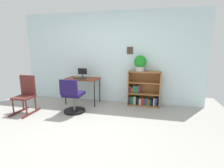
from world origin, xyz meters
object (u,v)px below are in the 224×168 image
at_px(potted_plant_on_shelf, 140,63).
at_px(desk, 83,81).
at_px(monitor, 83,73).
at_px(office_chair, 73,98).
at_px(rocking_chair, 26,94).
at_px(keyboard, 80,79).
at_px(bookshelf_low, 143,91).

bearing_deg(potted_plant_on_shelf, desk, -173.51).
relative_size(desk, potted_plant_on_shelf, 2.20).
xyz_separation_m(desk, monitor, (-0.03, 0.08, 0.19)).
bearing_deg(monitor, office_chair, -84.92).
relative_size(office_chair, rocking_chair, 0.94).
bearing_deg(office_chair, desk, 93.67).
xyz_separation_m(keyboard, office_chair, (0.07, -0.63, -0.37)).
bearing_deg(potted_plant_on_shelf, keyboard, -169.44).
relative_size(desk, rocking_chair, 1.02).
distance_m(monitor, bookshelf_low, 1.75).
bearing_deg(keyboard, potted_plant_on_shelf, 10.56).
height_order(desk, bookshelf_low, bookshelf_low).
distance_m(keyboard, bookshelf_low, 1.75).
bearing_deg(desk, rocking_chair, -138.20).
xyz_separation_m(monitor, keyboard, (0.00, -0.19, -0.12)).
relative_size(rocking_chair, bookshelf_low, 0.95).
distance_m(monitor, office_chair, 0.96).
height_order(keyboard, office_chair, office_chair).
height_order(desk, office_chair, office_chair).
bearing_deg(bookshelf_low, office_chair, -148.87).
bearing_deg(potted_plant_on_shelf, office_chair, -148.63).
distance_m(office_chair, bookshelf_low, 1.89).
height_order(office_chair, rocking_chair, rocking_chair).
xyz_separation_m(desk, rocking_chair, (-1.08, -0.96, -0.21)).
height_order(keyboard, potted_plant_on_shelf, potted_plant_on_shelf).
height_order(office_chair, bookshelf_low, bookshelf_low).
bearing_deg(rocking_chair, keyboard, 38.76).
distance_m(keyboard, rocking_chair, 1.38).
bearing_deg(desk, keyboard, -101.85).
bearing_deg(office_chair, rocking_chair, -169.02).
distance_m(monitor, potted_plant_on_shelf, 1.62).
bearing_deg(office_chair, bookshelf_low, 31.13).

